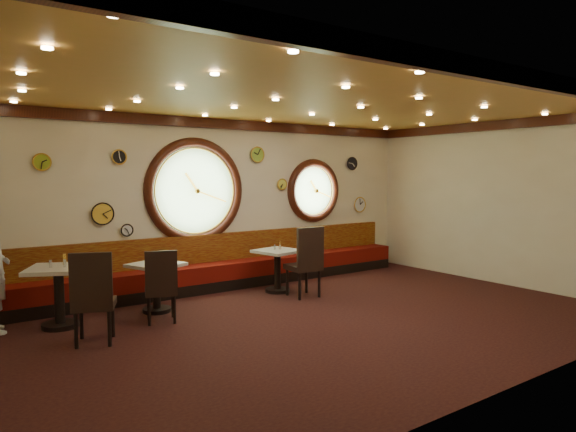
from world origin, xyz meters
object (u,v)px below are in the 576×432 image
at_px(condiment_c_bottle, 280,245).
at_px(table_b, 156,281).
at_px(table_a, 59,289).
at_px(condiment_c_pepper, 280,247).
at_px(chair_a, 93,292).
at_px(chair_b, 161,281).
at_px(condiment_c_salt, 275,247).
at_px(condiment_a_pepper, 65,263).
at_px(condiment_b_bottle, 161,257).
at_px(condiment_b_pepper, 155,260).
at_px(chair_c, 307,257).
at_px(condiment_a_bottle, 65,259).
at_px(table_c, 277,265).
at_px(condiment_b_salt, 153,260).
at_px(condiment_a_salt, 51,264).

bearing_deg(condiment_c_bottle, table_b, -178.48).
xyz_separation_m(table_a, condiment_c_pepper, (3.81, 0.05, 0.28)).
relative_size(chair_a, chair_b, 1.12).
bearing_deg(condiment_c_salt, condiment_a_pepper, -177.92).
bearing_deg(condiment_b_bottle, condiment_c_bottle, -1.14).
bearing_deg(condiment_c_pepper, condiment_b_pepper, -177.82).
xyz_separation_m(table_b, chair_c, (2.49, -0.63, 0.23)).
height_order(condiment_c_salt, condiment_c_pepper, condiment_c_salt).
height_order(condiment_a_pepper, condiment_c_bottle, condiment_a_pepper).
xyz_separation_m(condiment_c_salt, condiment_a_bottle, (-3.59, 0.05, 0.12)).
bearing_deg(condiment_b_pepper, table_a, 178.20).
distance_m(table_b, chair_c, 2.58).
xyz_separation_m(chair_b, condiment_a_bottle, (-1.14, 0.75, 0.33)).
bearing_deg(condiment_b_pepper, condiment_a_bottle, 173.25).
height_order(chair_c, condiment_a_bottle, chair_c).
distance_m(table_a, condiment_a_bottle, 0.43).
relative_size(table_c, condiment_a_pepper, 7.66).
xyz_separation_m(table_a, condiment_a_pepper, (0.07, -0.07, 0.38)).
height_order(condiment_b_salt, condiment_c_pepper, condiment_c_pepper).
bearing_deg(condiment_a_bottle, chair_b, -33.12).
bearing_deg(table_c, condiment_a_salt, -179.34).
xyz_separation_m(condiment_b_salt, condiment_a_pepper, (-1.32, -0.15, 0.11)).
bearing_deg(condiment_b_bottle, condiment_a_salt, -175.77).
height_order(table_a, condiment_c_salt, condiment_c_salt).
bearing_deg(condiment_a_bottle, condiment_a_salt, -150.64).
xyz_separation_m(table_c, condiment_a_salt, (-3.84, -0.04, 0.43)).
distance_m(chair_c, condiment_a_pepper, 3.88).
bearing_deg(condiment_c_pepper, table_a, -179.27).
xyz_separation_m(condiment_a_pepper, condiment_a_bottle, (0.03, 0.18, 0.02)).
xyz_separation_m(condiment_a_salt, condiment_c_salt, (3.79, 0.07, -0.09)).
bearing_deg(table_b, condiment_a_pepper, -176.68).
distance_m(table_a, table_b, 1.42).
height_order(chair_a, condiment_b_bottle, chair_a).
bearing_deg(condiment_c_bottle, condiment_b_bottle, 178.86).
bearing_deg(chair_a, condiment_a_bottle, 116.25).
height_order(table_a, condiment_a_pepper, condiment_a_pepper).
relative_size(table_b, condiment_c_pepper, 10.50).
height_order(chair_b, condiment_a_salt, chair_b).
height_order(table_c, condiment_b_pepper, condiment_b_pepper).
bearing_deg(condiment_a_salt, chair_a, -74.77).
bearing_deg(table_c, condiment_c_pepper, 11.45).
distance_m(table_a, table_c, 3.74).
bearing_deg(condiment_c_pepper, chair_c, -81.38).
relative_size(condiment_b_pepper, condiment_a_bottle, 0.70).
xyz_separation_m(table_b, condiment_a_salt, (-1.52, -0.01, 0.43)).
xyz_separation_m(table_a, table_b, (1.42, 0.00, -0.06)).
relative_size(table_b, condiment_b_pepper, 8.07).
xyz_separation_m(table_b, condiment_c_bottle, (2.40, 0.06, 0.37)).
height_order(chair_b, chair_c, chair_c).
relative_size(condiment_a_pepper, condiment_b_pepper, 0.98).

